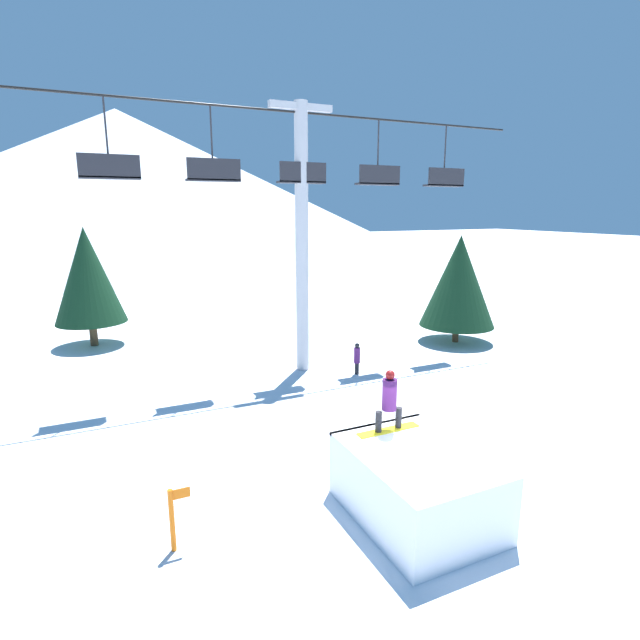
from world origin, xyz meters
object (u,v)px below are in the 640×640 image
snow_ramp (416,485)px  distant_skier (357,357)px  pine_tree_near (459,281)px  trail_marker (173,518)px  snowboarder (389,401)px

snow_ramp → distant_skier: snow_ramp is taller
pine_tree_near → distant_skier: size_ratio=4.10×
snow_ramp → trail_marker: bearing=167.2°
snowboarder → pine_tree_near: 13.75m
distant_skier → snowboarder: bearing=-114.6°
snow_ramp → pine_tree_near: 14.71m
trail_marker → snowboarder: bearing=0.8°
snow_ramp → distant_skier: bearing=68.2°
snowboarder → distant_skier: bearing=65.4°
snowboarder → trail_marker: (-4.69, -0.06, -1.45)m
snow_ramp → trail_marker: (-4.66, 1.06, -0.04)m
pine_tree_near → trail_marker: (-14.63, -9.53, -2.25)m
trail_marker → distant_skier: 10.92m
snow_ramp → trail_marker: size_ratio=2.57×
pine_tree_near → distant_skier: bearing=-161.9°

